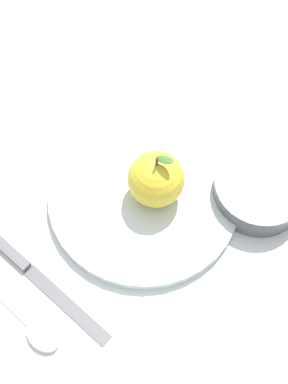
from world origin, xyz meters
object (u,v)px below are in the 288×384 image
object	(u,v)px
side_bowl	(260,188)
knife	(33,274)
apple	(156,179)
spoon	(34,328)
dinner_plate	(144,195)

from	to	relation	value
side_bowl	knife	world-z (taller)	side_bowl
apple	spoon	world-z (taller)	apple
knife	spoon	size ratio (longest dim) A/B	1.35
dinner_plate	apple	distance (m)	0.05
dinner_plate	knife	size ratio (longest dim) A/B	1.51
apple	spoon	distance (m)	0.25
apple	spoon	size ratio (longest dim) A/B	0.72
side_bowl	spoon	size ratio (longest dim) A/B	0.98
dinner_plate	side_bowl	size ratio (longest dim) A/B	2.09
dinner_plate	spoon	xyz separation A→B (m)	(-0.14, -0.18, -0.00)
dinner_plate	knife	world-z (taller)	dinner_plate
apple	side_bowl	xyz separation A→B (m)	(0.14, 0.00, -0.03)
knife	spoon	distance (m)	0.07
dinner_plate	side_bowl	bearing A→B (deg)	0.46
dinner_plate	apple	xyz separation A→B (m)	(0.02, 0.00, 0.05)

